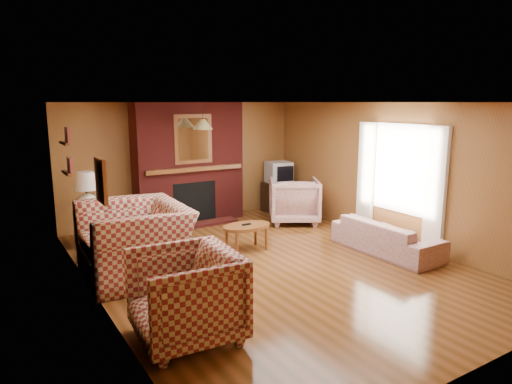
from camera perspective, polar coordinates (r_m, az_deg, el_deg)
floor at (r=6.94m, az=1.94°, el=-9.09°), size 6.50×6.50×0.00m
ceiling at (r=6.51m, az=2.08°, el=11.15°), size 6.50×6.50×0.00m
wall_back at (r=9.46m, az=-9.01°, el=3.74°), size 6.50×0.00×6.50m
wall_front at (r=4.38m, az=26.46°, el=-5.96°), size 6.50×0.00×6.50m
wall_left at (r=5.65m, az=-19.59°, el=-1.76°), size 0.00×6.50×6.50m
wall_right at (r=8.25m, az=16.61°, el=2.34°), size 0.00×6.50×6.50m
fireplace at (r=9.22m, az=-8.36°, el=3.46°), size 2.20×0.82×2.40m
window_right at (r=8.10m, az=17.41°, el=1.60°), size 0.10×1.85×2.00m
bookshelf at (r=7.44m, az=-22.56°, el=4.65°), size 0.09×0.55×0.71m
botanical_print at (r=5.30m, az=-18.78°, el=1.33°), size 0.05×0.40×0.50m
pendant_light at (r=8.52m, az=-6.66°, el=8.40°), size 0.36×0.36×0.48m
plaid_loveseat at (r=6.61m, az=-14.95°, el=-5.88°), size 1.42×1.61×1.01m
plaid_armchair at (r=4.80m, az=-8.82°, el=-12.70°), size 1.10×1.07×0.94m
floral_sofa at (r=7.69m, az=15.98°, el=-5.38°), size 0.74×1.85×0.54m
floral_armchair at (r=9.23m, az=4.79°, el=-1.07°), size 1.33×1.34×0.90m
coffee_table at (r=7.49m, az=-1.19°, el=-4.55°), size 0.84×0.52×0.45m
side_table at (r=8.28m, az=-20.15°, el=-4.36°), size 0.42×0.42×0.56m
table_lamp at (r=8.13m, az=-20.46°, el=0.21°), size 0.42×0.42×0.70m
tv_stand at (r=10.19m, az=2.82°, el=-0.60°), size 0.64×0.59×0.65m
crt_tv at (r=10.09m, az=2.87°, el=2.49°), size 0.57×0.57×0.46m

